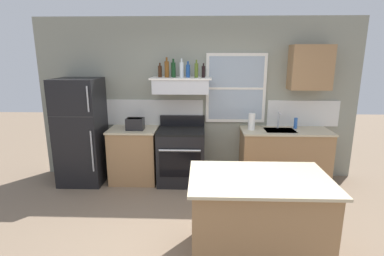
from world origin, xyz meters
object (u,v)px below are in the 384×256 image
at_px(dish_soap_bottle, 296,123).
at_px(kitchen_island, 257,218).
at_px(bottle_clear_tall, 182,69).
at_px(bottle_olive_oil_square, 196,70).
at_px(bottle_dark_green_wine, 173,70).
at_px(bottle_blue_liqueur, 188,71).
at_px(toaster, 135,124).
at_px(stove_range, 181,155).
at_px(bottle_amber_wine, 167,69).
at_px(refrigerator, 81,132).
at_px(bottle_balsamic_dark, 203,72).
at_px(paper_towel_roll, 252,122).
at_px(bottle_brown_stout, 160,71).

relative_size(dish_soap_bottle, kitchen_island, 0.13).
height_order(bottle_clear_tall, bottle_olive_oil_square, bottle_clear_tall).
bearing_deg(bottle_dark_green_wine, bottle_blue_liqueur, -2.17).
xyz_separation_m(toaster, dish_soap_bottle, (2.63, 0.16, -0.01)).
distance_m(stove_range, bottle_amber_wine, 1.43).
xyz_separation_m(refrigerator, stove_range, (1.65, 0.02, -0.40)).
relative_size(toaster, bottle_balsamic_dark, 1.32).
relative_size(bottle_olive_oil_square, dish_soap_bottle, 1.53).
height_order(toaster, bottle_blue_liqueur, bottle_blue_liqueur).
bearing_deg(paper_towel_roll, toaster, -178.05).
height_order(bottle_brown_stout, bottle_blue_liqueur, bottle_blue_liqueur).
height_order(bottle_brown_stout, bottle_balsamic_dark, bottle_brown_stout).
distance_m(bottle_amber_wine, bottle_blue_liqueur, 0.34).
bearing_deg(paper_towel_roll, dish_soap_bottle, 7.71).
height_order(bottle_amber_wine, kitchen_island, bottle_amber_wine).
height_order(toaster, bottle_olive_oil_square, bottle_olive_oil_square).
bearing_deg(bottle_balsamic_dark, kitchen_island, -74.06).
bearing_deg(bottle_brown_stout, bottle_blue_liqueur, -5.94).
xyz_separation_m(bottle_blue_liqueur, bottle_balsamic_dark, (0.24, -0.03, -0.01)).
xyz_separation_m(refrigerator, bottle_clear_tall, (1.66, 0.10, 1.00)).
bearing_deg(bottle_dark_green_wine, dish_soap_bottle, 1.10).
height_order(bottle_dark_green_wine, kitchen_island, bottle_dark_green_wine).
bearing_deg(stove_range, toaster, -177.93).
relative_size(refrigerator, bottle_brown_stout, 7.66).
xyz_separation_m(bottle_amber_wine, bottle_balsamic_dark, (0.58, -0.02, -0.04)).
relative_size(bottle_brown_stout, bottle_dark_green_wine, 0.78).
height_order(toaster, kitchen_island, toaster).
relative_size(toaster, bottle_clear_tall, 1.00).
distance_m(toaster, stove_range, 0.92).
distance_m(refrigerator, dish_soap_bottle, 3.54).
height_order(bottle_brown_stout, dish_soap_bottle, bottle_brown_stout).
distance_m(bottle_brown_stout, bottle_balsamic_dark, 0.70).
bearing_deg(bottle_clear_tall, bottle_blue_liqueur, 5.44).
bearing_deg(refrigerator, kitchen_island, -36.42).
bearing_deg(dish_soap_bottle, bottle_balsamic_dark, -176.97).
xyz_separation_m(bottle_amber_wine, bottle_olive_oil_square, (0.47, -0.02, -0.02)).
xyz_separation_m(paper_towel_roll, dish_soap_bottle, (0.74, 0.10, -0.04)).
bearing_deg(bottle_balsamic_dark, toaster, -175.66).
distance_m(toaster, dish_soap_bottle, 2.63).
bearing_deg(kitchen_island, toaster, 131.35).
relative_size(bottle_olive_oil_square, kitchen_island, 0.20).
height_order(refrigerator, bottle_dark_green_wine, bottle_dark_green_wine).
bearing_deg(refrigerator, dish_soap_bottle, 2.60).
height_order(bottle_blue_liqueur, dish_soap_bottle, bottle_blue_liqueur).
distance_m(bottle_dark_green_wine, kitchen_island, 2.67).
height_order(refrigerator, dish_soap_bottle, refrigerator).
bearing_deg(bottle_brown_stout, refrigerator, -173.01).
height_order(bottle_olive_oil_square, dish_soap_bottle, bottle_olive_oil_square).
height_order(refrigerator, bottle_brown_stout, bottle_brown_stout).
relative_size(refrigerator, paper_towel_roll, 6.43).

